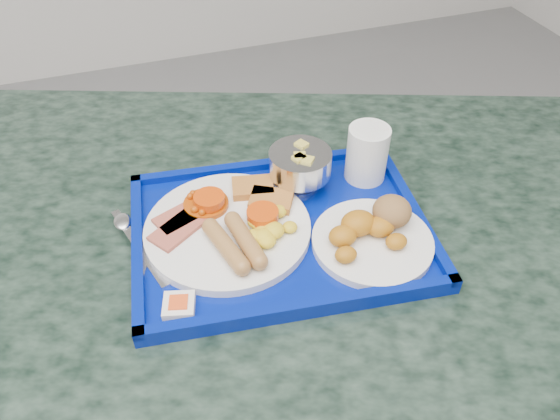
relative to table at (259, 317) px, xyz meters
name	(u,v)px	position (x,y,z in m)	size (l,w,h in m)	color
table	(259,317)	(0.00, 0.00, 0.00)	(1.56, 1.29, 0.83)	slate
tray	(280,231)	(0.04, -0.01, 0.22)	(0.50, 0.39, 0.03)	#021685
main_plate	(232,225)	(-0.04, 0.01, 0.24)	(0.26, 0.26, 0.04)	white
bread_plate	(374,233)	(0.16, -0.08, 0.25)	(0.19, 0.19, 0.06)	white
fruit_bowl	(300,164)	(0.10, 0.08, 0.28)	(0.11, 0.11, 0.07)	silver
juice_cup	(367,152)	(0.22, 0.07, 0.28)	(0.07, 0.07, 0.10)	white
spoon	(129,230)	(-0.19, 0.06, 0.23)	(0.07, 0.16, 0.01)	silver
knife	(139,247)	(-0.18, 0.02, 0.23)	(0.01, 0.19, 0.00)	silver
jam_packet	(179,306)	(-0.14, -0.12, 0.24)	(0.05, 0.05, 0.02)	white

